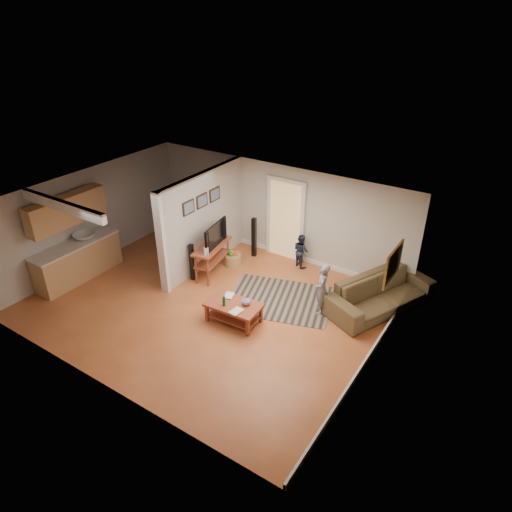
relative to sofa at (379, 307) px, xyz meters
The scene contains 11 objects.
ground 3.86m from the sofa, 148.66° to the right, with size 7.50×7.50×0.00m, color #964A26.
room_shell 4.87m from the sofa, 160.07° to the right, with size 7.54×6.02×2.52m.
area_rug 2.24m from the sofa, 155.01° to the right, with size 2.34×1.71×0.01m, color black.
sofa is the anchor object (origin of this frame).
coffee_table 3.29m from the sofa, 137.93° to the right, with size 1.19×0.74×0.69m.
tv_console 4.19m from the sofa, 167.79° to the right, with size 0.71×1.36×1.11m.
speaker_left 4.54m from the sofa, 162.48° to the right, with size 0.10×0.10×0.97m, color black.
speaker_right 3.77m from the sofa, behind, with size 0.11×0.11×1.11m, color black.
toy_basket 3.91m from the sofa, behind, with size 0.45×0.45×0.40m.
child 1.36m from the sofa, 140.17° to the right, with size 0.44×0.29×1.20m, color slate.
toddler 2.48m from the sofa, 163.86° to the left, with size 0.44×0.34×0.90m, color #1F2640.
Camera 1 is at (5.58, -6.58, 6.01)m, focal length 32.00 mm.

